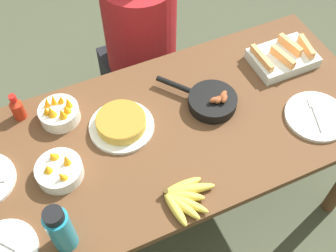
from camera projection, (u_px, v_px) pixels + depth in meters
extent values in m
plane|color=#474C38|center=(168.00, 211.00, 2.34)|extent=(14.00, 14.00, 0.00)
cube|color=brown|center=(168.00, 133.00, 1.73)|extent=(1.78, 0.80, 0.03)
cylinder|color=brown|center=(274.00, 79.00, 2.43)|extent=(0.07, 0.07, 0.74)
ellipsoid|color=gold|center=(175.00, 208.00, 1.49)|extent=(0.05, 0.16, 0.03)
ellipsoid|color=gold|center=(182.00, 205.00, 1.50)|extent=(0.10, 0.16, 0.03)
ellipsoid|color=gold|center=(186.00, 202.00, 1.51)|extent=(0.14, 0.16, 0.03)
ellipsoid|color=gold|center=(184.00, 195.00, 1.52)|extent=(0.15, 0.11, 0.03)
ellipsoid|color=gold|center=(189.00, 189.00, 1.53)|extent=(0.20, 0.09, 0.04)
ellipsoid|color=gold|center=(182.00, 186.00, 1.54)|extent=(0.15, 0.04, 0.04)
cylinder|color=#4C3819|center=(165.00, 193.00, 1.53)|extent=(0.02, 0.02, 0.04)
cube|color=silver|center=(283.00, 58.00, 1.92)|extent=(0.28, 0.20, 0.05)
cube|color=#F29E56|center=(262.00, 58.00, 1.87)|extent=(0.03, 0.16, 0.04)
cube|color=#F29E56|center=(283.00, 57.00, 1.87)|extent=(0.05, 0.14, 0.04)
cube|color=#F29E56|center=(290.00, 46.00, 1.91)|extent=(0.05, 0.13, 0.05)
cube|color=#F29E56|center=(306.00, 47.00, 1.90)|extent=(0.04, 0.13, 0.04)
cylinder|color=black|center=(212.00, 105.00, 1.79)|extent=(0.20, 0.20, 0.01)
cylinder|color=black|center=(213.00, 101.00, 1.76)|extent=(0.21, 0.21, 0.04)
cylinder|color=black|center=(174.00, 85.00, 1.81)|extent=(0.12, 0.14, 0.02)
ellipsoid|color=brown|center=(223.00, 95.00, 1.73)|extent=(0.06, 0.05, 0.03)
ellipsoid|color=brown|center=(219.00, 99.00, 1.73)|extent=(0.04, 0.03, 0.02)
ellipsoid|color=brown|center=(224.00, 98.00, 1.72)|extent=(0.05, 0.05, 0.02)
ellipsoid|color=brown|center=(218.00, 100.00, 1.72)|extent=(0.04, 0.04, 0.03)
ellipsoid|color=brown|center=(214.00, 100.00, 1.72)|extent=(0.04, 0.03, 0.03)
cylinder|color=silver|center=(122.00, 127.00, 1.71)|extent=(0.27, 0.27, 0.02)
cylinder|color=gold|center=(121.00, 122.00, 1.69)|extent=(0.20, 0.20, 0.04)
cylinder|color=#AB7427|center=(121.00, 119.00, 1.67)|extent=(0.20, 0.20, 0.00)
cylinder|color=silver|center=(5.00, 251.00, 1.41)|extent=(0.22, 0.22, 0.02)
cylinder|color=#B2B2B7|center=(1.00, 243.00, 1.41)|extent=(0.09, 0.10, 0.01)
cylinder|color=silver|center=(316.00, 116.00, 1.75)|extent=(0.26, 0.26, 0.02)
cylinder|color=#B2B2B7|center=(317.00, 120.00, 1.72)|extent=(0.05, 0.12, 0.01)
cube|color=#B2B2B7|center=(311.00, 103.00, 1.77)|extent=(0.04, 0.05, 0.00)
cylinder|color=silver|center=(59.00, 114.00, 1.72)|extent=(0.16, 0.16, 0.06)
cone|color=orange|center=(68.00, 102.00, 1.69)|extent=(0.03, 0.04, 0.06)
cone|color=orange|center=(61.00, 100.00, 1.71)|extent=(0.05, 0.05, 0.05)
cone|color=orange|center=(53.00, 100.00, 1.70)|extent=(0.03, 0.03, 0.06)
cone|color=orange|center=(47.00, 102.00, 1.69)|extent=(0.04, 0.04, 0.06)
cone|color=orange|center=(46.00, 111.00, 1.67)|extent=(0.04, 0.04, 0.05)
cone|color=orange|center=(51.00, 111.00, 1.66)|extent=(0.06, 0.06, 0.06)
cone|color=orange|center=(62.00, 114.00, 1.66)|extent=(0.05, 0.04, 0.06)
cone|color=orange|center=(66.00, 110.00, 1.67)|extent=(0.06, 0.06, 0.05)
cylinder|color=silver|center=(60.00, 171.00, 1.57)|extent=(0.18, 0.18, 0.05)
cone|color=orange|center=(66.00, 160.00, 1.54)|extent=(0.04, 0.04, 0.06)
cone|color=orange|center=(52.00, 156.00, 1.56)|extent=(0.05, 0.04, 0.05)
cone|color=orange|center=(48.00, 169.00, 1.53)|extent=(0.04, 0.04, 0.04)
cone|color=orange|center=(62.00, 176.00, 1.50)|extent=(0.04, 0.03, 0.06)
cylinder|color=teal|center=(61.00, 230.00, 1.36)|extent=(0.08, 0.08, 0.19)
cylinder|color=black|center=(53.00, 216.00, 1.27)|extent=(0.06, 0.06, 0.03)
cylinder|color=#B72814|center=(18.00, 110.00, 1.72)|extent=(0.05, 0.05, 0.08)
cone|color=#B72814|center=(14.00, 102.00, 1.68)|extent=(0.05, 0.05, 0.02)
cylinder|color=red|center=(13.00, 98.00, 1.66)|extent=(0.03, 0.03, 0.03)
cube|color=black|center=(144.00, 90.00, 2.54)|extent=(0.41, 0.41, 0.49)
cylinder|color=maroon|center=(140.00, 25.00, 2.14)|extent=(0.37, 0.37, 0.51)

